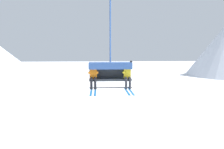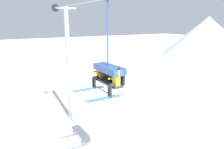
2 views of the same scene
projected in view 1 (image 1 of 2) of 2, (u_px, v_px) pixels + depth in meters
chairlift_chair at (110, 68)px, 10.21m from camera, size 2.00×0.74×4.19m
skier_orange at (93, 76)px, 9.98m from camera, size 0.46×1.70×1.23m
skier_yellow at (128, 75)px, 10.08m from camera, size 0.48×1.70×1.34m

